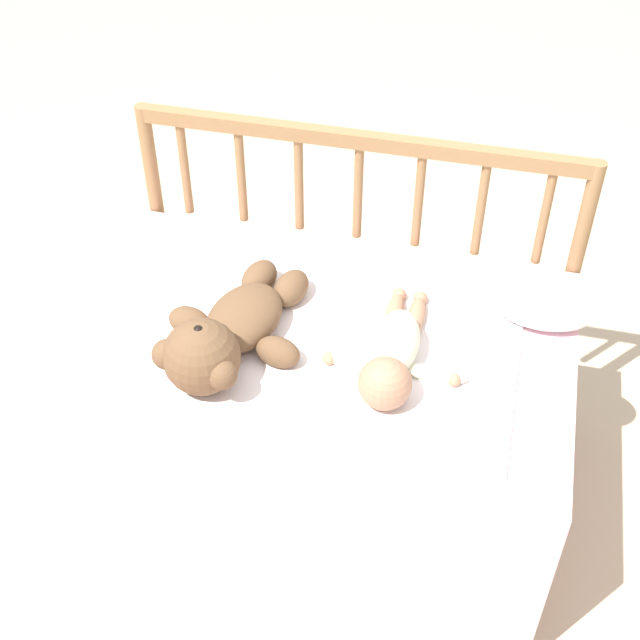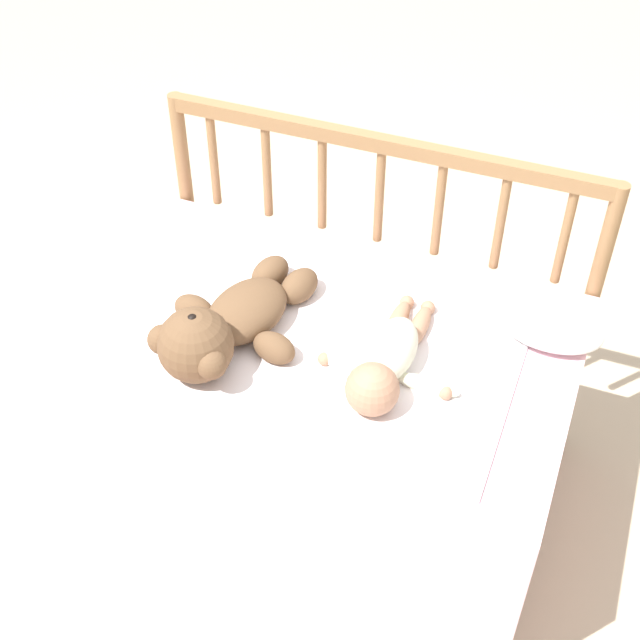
{
  "view_description": "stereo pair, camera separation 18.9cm",
  "coord_description": "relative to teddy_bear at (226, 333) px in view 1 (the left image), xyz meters",
  "views": [
    {
      "loc": [
        0.33,
        -1.36,
        1.88
      ],
      "look_at": [
        0.0,
        -0.01,
        0.6
      ],
      "focal_mm": 50.0,
      "sensor_mm": 36.0,
      "label": 1
    },
    {
      "loc": [
        0.51,
        -1.31,
        1.88
      ],
      "look_at": [
        0.0,
        -0.01,
        0.6
      ],
      "focal_mm": 50.0,
      "sensor_mm": 36.0,
      "label": 2
    }
  ],
  "objects": [
    {
      "name": "ground_plane",
      "position": [
        0.18,
        0.1,
        -0.6
      ],
      "size": [
        12.0,
        12.0,
        0.0
      ],
      "primitive_type": "plane",
      "color": "#C6B293"
    },
    {
      "name": "crib_mattress",
      "position": [
        0.18,
        0.1,
        -0.33
      ],
      "size": [
        1.09,
        0.72,
        0.54
      ],
      "color": "#EDB7C6",
      "rests_on": "ground_plane"
    },
    {
      "name": "crib_rail",
      "position": [
        0.18,
        0.48,
        -0.02
      ],
      "size": [
        1.09,
        0.04,
        0.83
      ],
      "color": "#997047",
      "rests_on": "ground_plane"
    },
    {
      "name": "blanket",
      "position": [
        0.17,
        0.07,
        -0.06
      ],
      "size": [
        0.87,
        0.56,
        0.01
      ],
      "color": "white",
      "rests_on": "crib_mattress"
    },
    {
      "name": "teddy_bear",
      "position": [
        0.0,
        0.0,
        0.0
      ],
      "size": [
        0.32,
        0.45,
        0.16
      ],
      "color": "brown",
      "rests_on": "crib_mattress"
    },
    {
      "name": "baby",
      "position": [
        0.35,
        0.04,
        -0.02
      ],
      "size": [
        0.32,
        0.38,
        0.11
      ],
      "color": "#EAEACC",
      "rests_on": "crib_mattress"
    },
    {
      "name": "small_pillow",
      "position": [
        0.64,
        0.28,
        -0.03
      ],
      "size": [
        0.22,
        0.15,
        0.06
      ],
      "color": "white",
      "rests_on": "crib_mattress"
    }
  ]
}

